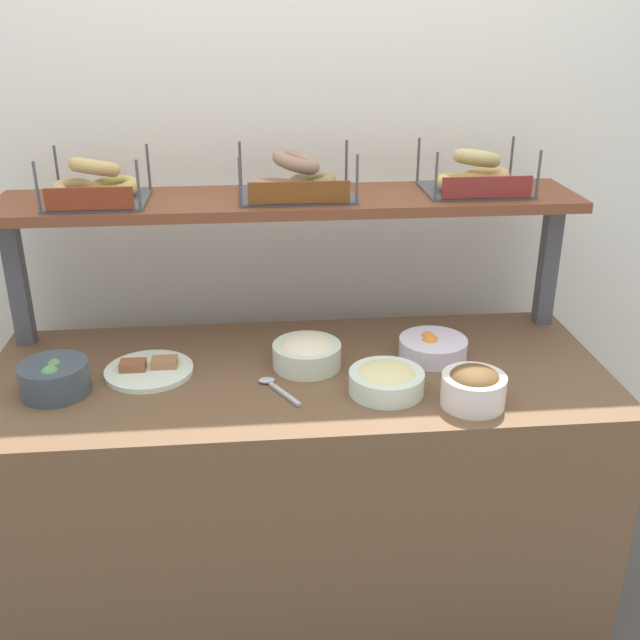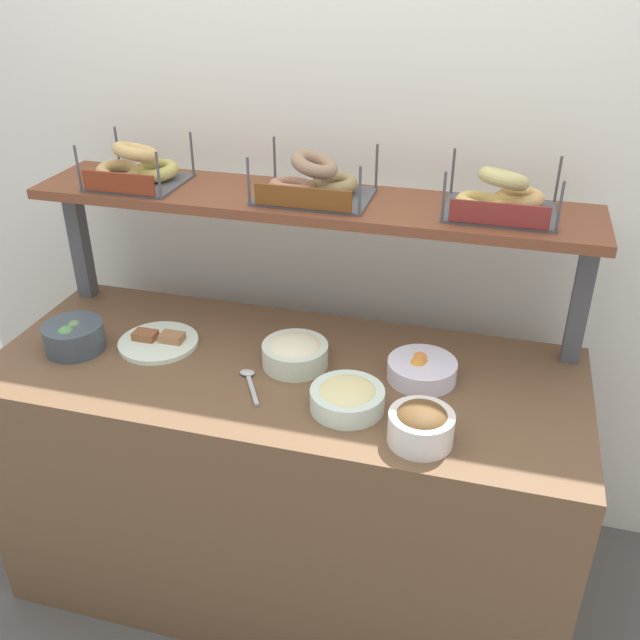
% 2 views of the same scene
% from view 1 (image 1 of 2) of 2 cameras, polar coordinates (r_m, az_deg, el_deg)
% --- Properties ---
extents(ground_plane, '(8.00, 8.00, 0.00)m').
position_cam_1_polar(ground_plane, '(2.58, -1.47, -20.92)').
color(ground_plane, '#595651').
extents(back_wall, '(2.93, 0.06, 2.40)m').
position_cam_1_polar(back_wall, '(2.48, -2.68, 9.21)').
color(back_wall, white).
rests_on(back_wall, ground_plane).
extents(deli_counter, '(1.73, 0.70, 0.85)m').
position_cam_1_polar(deli_counter, '(2.31, -1.58, -13.34)').
color(deli_counter, brown).
rests_on(deli_counter, ground_plane).
extents(shelf_riser_left, '(0.05, 0.05, 0.40)m').
position_cam_1_polar(shelf_riser_left, '(2.35, -22.25, 2.87)').
color(shelf_riser_left, '#4C4C51').
rests_on(shelf_riser_left, deli_counter).
extents(shelf_riser_right, '(0.05, 0.05, 0.40)m').
position_cam_1_polar(shelf_riser_right, '(2.43, 17.14, 4.21)').
color(shelf_riser_right, '#4C4C51').
rests_on(shelf_riser_right, deli_counter).
extents(upper_shelf, '(1.69, 0.32, 0.03)m').
position_cam_1_polar(upper_shelf, '(2.19, -2.33, 9.08)').
color(upper_shelf, brown).
rests_on(upper_shelf, shelf_riser_left).
extents(bowl_fruit_salad, '(0.20, 0.20, 0.07)m').
position_cam_1_polar(bowl_fruit_salad, '(2.17, 8.64, -2.09)').
color(bowl_fruit_salad, white).
rests_on(bowl_fruit_salad, deli_counter).
extents(bowl_veggie_mix, '(0.18, 0.18, 0.10)m').
position_cam_1_polar(bowl_veggie_mix, '(2.07, -19.73, -4.19)').
color(bowl_veggie_mix, '#3F4B54').
rests_on(bowl_veggie_mix, deli_counter).
extents(bowl_chocolate_spread, '(0.16, 0.16, 0.11)m').
position_cam_1_polar(bowl_chocolate_spread, '(1.93, 11.71, -5.04)').
color(bowl_chocolate_spread, white).
rests_on(bowl_chocolate_spread, deli_counter).
extents(bowl_egg_salad, '(0.20, 0.20, 0.07)m').
position_cam_1_polar(bowl_egg_salad, '(1.96, 5.13, -4.58)').
color(bowl_egg_salad, white).
rests_on(bowl_egg_salad, deli_counter).
extents(bowl_potato_salad, '(0.19, 0.19, 0.09)m').
position_cam_1_polar(bowl_potato_salad, '(2.09, -1.02, -2.52)').
color(bowl_potato_salad, silver).
rests_on(bowl_potato_salad, deli_counter).
extents(serving_plate_white, '(0.24, 0.24, 0.04)m').
position_cam_1_polar(serving_plate_white, '(2.12, -13.00, -3.75)').
color(serving_plate_white, white).
rests_on(serving_plate_white, deli_counter).
extents(serving_spoon_near_plate, '(0.11, 0.16, 0.01)m').
position_cam_1_polar(serving_spoon_near_plate, '(1.99, -3.52, -5.10)').
color(serving_spoon_near_plate, '#B7B7BC').
rests_on(serving_spoon_near_plate, deli_counter).
extents(bagel_basket_sesame, '(0.28, 0.26, 0.14)m').
position_cam_1_polar(bagel_basket_sesame, '(2.19, -16.82, 9.84)').
color(bagel_basket_sesame, '#4C4C51').
rests_on(bagel_basket_sesame, upper_shelf).
extents(bagel_basket_everything, '(0.33, 0.25, 0.14)m').
position_cam_1_polar(bagel_basket_everything, '(2.17, -1.88, 10.61)').
color(bagel_basket_everything, '#4C4C51').
rests_on(bagel_basket_everything, upper_shelf).
extents(bagel_basket_plain, '(0.31, 0.26, 0.14)m').
position_cam_1_polar(bagel_basket_plain, '(2.28, 11.80, 10.75)').
color(bagel_basket_plain, '#4C4C51').
rests_on(bagel_basket_plain, upper_shelf).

